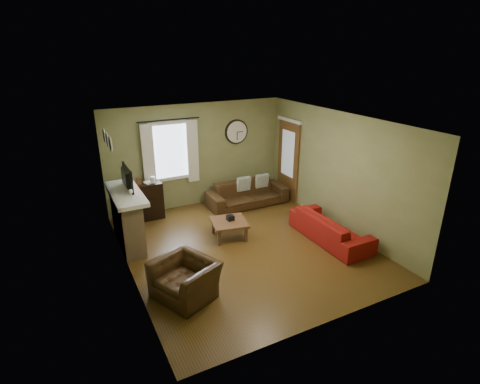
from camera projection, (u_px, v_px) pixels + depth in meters
name	position (u px, v px, depth m)	size (l,w,h in m)	color
floor	(244.00, 246.00, 7.75)	(4.60, 5.20, 0.00)	#4C3413
ceiling	(245.00, 121.00, 6.81)	(4.60, 5.20, 0.00)	white
wall_left	(124.00, 209.00, 6.31)	(0.00, 5.20, 2.60)	olive
wall_right	(337.00, 171.00, 8.25)	(0.00, 5.20, 2.60)	olive
wall_back	(197.00, 155.00, 9.44)	(4.60, 0.00, 2.60)	olive
wall_front	(333.00, 247.00, 5.12)	(4.60, 0.00, 2.60)	olive
fireplace	(127.00, 221.00, 7.62)	(0.40, 1.40, 1.10)	tan
firebox	(138.00, 230.00, 7.79)	(0.04, 0.60, 0.55)	black
mantel	(126.00, 194.00, 7.42)	(0.58, 1.60, 0.08)	white
tv	(124.00, 181.00, 7.47)	(0.60, 0.08, 0.35)	black
tv_screen	(128.00, 178.00, 7.49)	(0.02, 0.62, 0.36)	#994C3F
medallion_left	(110.00, 144.00, 6.64)	(0.28, 0.28, 0.03)	white
medallion_mid	(107.00, 140.00, 6.93)	(0.28, 0.28, 0.03)	white
medallion_right	(104.00, 136.00, 7.22)	(0.28, 0.28, 0.03)	white
window_pane	(170.00, 151.00, 9.06)	(1.00, 0.02, 1.30)	silver
curtain_rod	(169.00, 120.00, 8.69)	(0.03, 0.03, 1.50)	black
curtain_left	(148.00, 157.00, 8.76)	(0.28, 0.04, 1.55)	silver
curtain_right	(193.00, 151.00, 9.22)	(0.28, 0.04, 1.55)	silver
wall_clock	(237.00, 132.00, 9.68)	(0.64, 0.06, 0.64)	white
door	(288.00, 161.00, 9.87)	(0.05, 0.90, 2.10)	brown
bookshelf	(147.00, 202.00, 8.83)	(0.75, 0.32, 0.89)	black
book	(145.00, 181.00, 8.64)	(0.17, 0.23, 0.02)	brown
sofa_brown	(247.00, 194.00, 9.70)	(2.08, 0.81, 0.61)	#32210F
pillow_left	(244.00, 184.00, 9.66)	(0.36, 0.11, 0.36)	#94A29A
pillow_right	(262.00, 181.00, 9.89)	(0.35, 0.11, 0.35)	#94A29A
sofa_red	(330.00, 228.00, 7.91)	(1.96, 0.77, 0.57)	maroon
armchair	(185.00, 279.00, 6.11)	(0.97, 0.85, 0.63)	#32210F
coffee_table	(229.00, 229.00, 8.05)	(0.72, 0.72, 0.39)	brown
tissue_box	(230.00, 220.00, 8.02)	(0.14, 0.14, 0.11)	black
wine_glass_a	(131.00, 195.00, 6.96)	(0.07, 0.07, 0.20)	white
wine_glass_b	(131.00, 195.00, 6.97)	(0.07, 0.07, 0.21)	white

